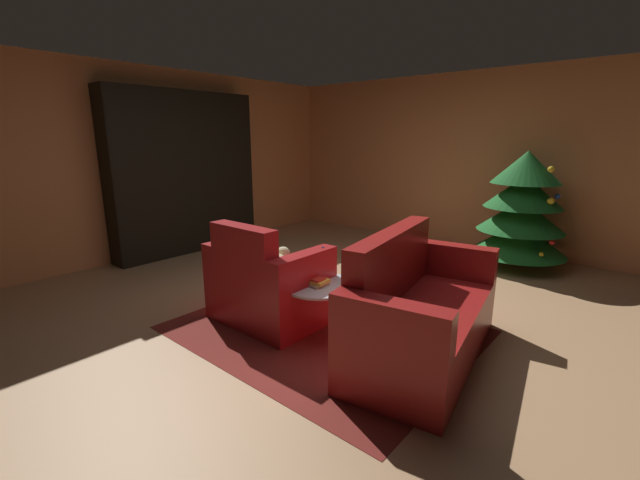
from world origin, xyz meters
TOP-DOWN VIEW (x-y plane):
  - ground_plane at (0.00, 0.00)m, footprint 7.66×7.66m
  - wall_back at (0.00, 3.18)m, footprint 6.50×0.06m
  - wall_left at (-3.22, 0.00)m, footprint 0.06×6.41m
  - area_rug at (0.18, -0.46)m, footprint 2.40×1.94m
  - bookshelf_unit at (-2.98, 0.39)m, footprint 0.34×2.18m
  - armchair_red at (-0.34, -0.64)m, footprint 0.99×0.72m
  - couch_red at (0.99, -0.30)m, footprint 1.01×1.77m
  - coffee_table at (0.18, -0.52)m, footprint 0.63×0.63m
  - book_stack_on_table at (0.15, -0.55)m, footprint 0.23×0.18m
  - bottle_on_table at (0.09, -0.37)m, footprint 0.06×0.06m
  - decorated_tree at (0.91, 2.55)m, footprint 1.15×1.15m

SIDE VIEW (x-z plane):
  - ground_plane at x=0.00m, z-range 0.00..0.00m
  - area_rug at x=0.18m, z-range 0.00..0.01m
  - couch_red at x=0.99m, z-range -0.15..0.80m
  - armchair_red at x=-0.34m, z-range -0.13..0.79m
  - coffee_table at x=0.18m, z-range 0.17..0.61m
  - book_stack_on_table at x=0.15m, z-range 0.43..0.50m
  - bottle_on_table at x=0.09m, z-range 0.41..0.68m
  - decorated_tree at x=0.91m, z-range 0.01..1.48m
  - bookshelf_unit at x=-2.98m, z-range -0.04..2.21m
  - wall_back at x=0.00m, z-range 0.00..2.56m
  - wall_left at x=-3.22m, z-range 0.00..2.56m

